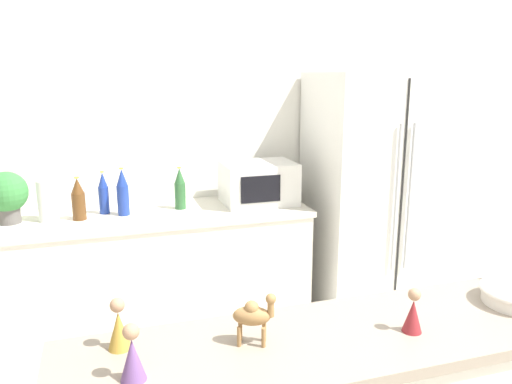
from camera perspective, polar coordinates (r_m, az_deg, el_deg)
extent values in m
cube|color=white|center=(3.58, -4.13, 5.53)|extent=(8.00, 0.06, 2.55)
cube|color=silver|center=(3.40, -11.31, -9.88)|extent=(1.97, 0.60, 0.87)
cube|color=silver|center=(3.25, -11.67, -2.56)|extent=(2.00, 0.63, 0.03)
cube|color=white|center=(3.68, 13.24, -0.77)|extent=(0.87, 0.68, 1.77)
cube|color=black|center=(3.39, 16.19, -2.13)|extent=(0.01, 0.01, 1.70)
cylinder|color=#B2B5BA|center=(3.33, 15.73, -0.81)|extent=(0.02, 0.02, 0.97)
cylinder|color=#B2B5BA|center=(3.39, 17.15, -0.68)|extent=(0.02, 0.02, 0.97)
cube|color=gray|center=(1.62, 14.36, -15.28)|extent=(1.96, 0.44, 0.03)
cylinder|color=#595451|center=(3.28, -26.37, -2.37)|extent=(0.13, 0.13, 0.10)
sphere|color=#387F3D|center=(3.25, -26.62, 0.00)|extent=(0.24, 0.24, 0.24)
cylinder|color=white|center=(3.22, -22.73, -0.91)|extent=(0.11, 0.11, 0.25)
cube|color=white|center=(3.37, 0.28, 1.05)|extent=(0.48, 0.36, 0.28)
cube|color=black|center=(3.19, 0.55, 0.32)|extent=(0.26, 0.01, 0.17)
cylinder|color=navy|center=(3.20, -14.94, -0.93)|extent=(0.07, 0.07, 0.19)
cone|color=navy|center=(3.17, -15.09, 1.62)|extent=(0.07, 0.07, 0.11)
cylinder|color=gold|center=(3.16, -15.16, 2.62)|extent=(0.03, 0.03, 0.01)
cylinder|color=#2D6033|center=(3.28, -8.66, -0.43)|extent=(0.07, 0.07, 0.17)
cone|color=#2D6033|center=(3.25, -8.74, 1.87)|extent=(0.07, 0.07, 0.10)
cylinder|color=gold|center=(3.24, -8.78, 2.77)|extent=(0.03, 0.03, 0.01)
cylinder|color=brown|center=(3.19, -19.58, -1.56)|extent=(0.08, 0.08, 0.16)
cone|color=brown|center=(3.16, -19.76, 0.68)|extent=(0.08, 0.08, 0.09)
cylinder|color=gold|center=(3.15, -19.84, 1.57)|extent=(0.03, 0.03, 0.01)
cylinder|color=navy|center=(3.28, -16.98, -0.92)|extent=(0.06, 0.06, 0.17)
cone|color=navy|center=(3.25, -17.13, 1.34)|extent=(0.06, 0.06, 0.09)
cylinder|color=gold|center=(3.24, -17.20, 2.23)|extent=(0.02, 0.02, 0.01)
ellipsoid|color=olive|center=(1.45, -0.50, -13.97)|extent=(0.12, 0.09, 0.06)
sphere|color=olive|center=(1.43, -0.50, -13.09)|extent=(0.04, 0.04, 0.04)
cylinder|color=olive|center=(1.43, 1.70, -13.07)|extent=(0.02, 0.02, 0.05)
sphere|color=olive|center=(1.42, 1.71, -12.10)|extent=(0.03, 0.03, 0.03)
cylinder|color=olive|center=(1.49, 0.93, -15.66)|extent=(0.01, 0.01, 0.06)
cylinder|color=olive|center=(1.46, 0.86, -16.29)|extent=(0.01, 0.01, 0.06)
cylinder|color=olive|center=(1.49, -1.81, -15.57)|extent=(0.01, 0.01, 0.06)
cylinder|color=olive|center=(1.46, -1.94, -16.20)|extent=(0.01, 0.01, 0.06)
cone|color=maroon|center=(1.59, 17.48, -13.36)|extent=(0.06, 0.06, 0.10)
sphere|color=#A37A5B|center=(1.56, 17.66, -11.10)|extent=(0.04, 0.04, 0.04)
cone|color=#B28933|center=(1.49, -15.39, -15.00)|extent=(0.07, 0.07, 0.11)
sphere|color=#A37A5B|center=(1.45, -15.58, -12.35)|extent=(0.04, 0.04, 0.04)
cone|color=#6B4784|center=(1.35, -13.92, -18.11)|extent=(0.07, 0.07, 0.11)
sphere|color=#A37A5B|center=(1.31, -14.11, -15.21)|extent=(0.04, 0.04, 0.04)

